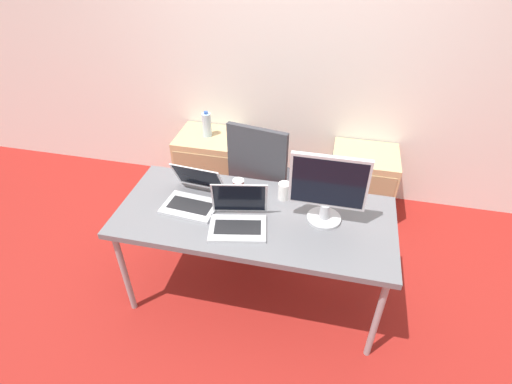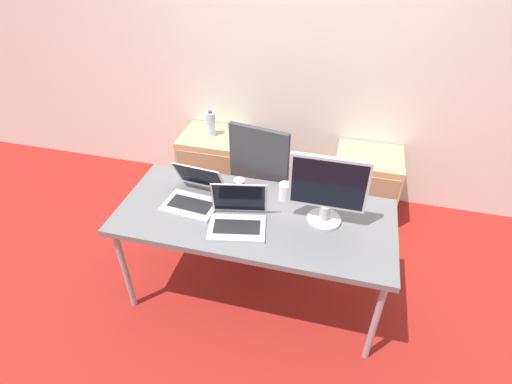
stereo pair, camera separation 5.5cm
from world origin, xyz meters
name	(u,v)px [view 1 (the left image)]	position (x,y,z in m)	size (l,w,h in m)	color
ground_plane	(255,292)	(0.00, 0.00, 0.00)	(14.00, 14.00, 0.00)	maroon
wall_back	(293,53)	(0.00, 1.42, 1.30)	(10.00, 0.05, 2.60)	silver
desk	(255,221)	(0.00, 0.00, 0.70)	(1.73, 0.76, 0.75)	slate
office_chair	(266,193)	(-0.06, 0.65, 0.42)	(0.56, 0.59, 1.10)	#232326
cabinet_left	(210,163)	(-0.70, 1.15, 0.30)	(0.55, 0.47, 0.60)	tan
cabinet_right	(361,183)	(0.70, 1.15, 0.30)	(0.55, 0.47, 0.60)	tan
water_bottle	(207,125)	(-0.70, 1.15, 0.71)	(0.08, 0.08, 0.24)	silver
laptop_left	(238,218)	(-0.07, -0.11, 0.80)	(0.38, 0.34, 0.25)	silver
laptop_right	(193,196)	(-0.42, 0.03, 0.79)	(0.36, 0.37, 0.23)	silver
monitor	(328,189)	(0.42, 0.05, 0.98)	(0.45, 0.21, 0.46)	#B7B7BC
coffee_cup_white	(284,191)	(0.15, 0.21, 0.81)	(0.08, 0.08, 0.12)	white
coffee_cup_brown	(239,187)	(-0.15, 0.19, 0.80)	(0.08, 0.08, 0.11)	maroon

